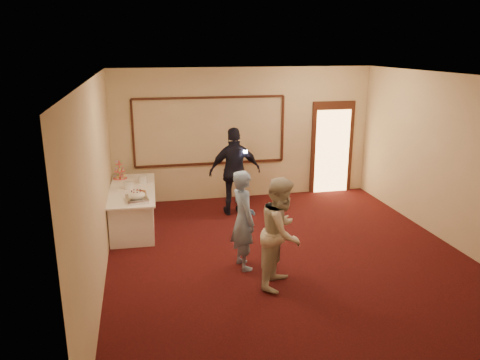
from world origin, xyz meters
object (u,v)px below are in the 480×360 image
cupcake_stand (120,171)px  man (243,220)px  tart (140,193)px  pavlova_tray (137,197)px  guest (235,171)px  plate_stack_b (143,179)px  woman (281,232)px  plate_stack_a (128,186)px  buffet_table (133,208)px

cupcake_stand → man: (1.98, -3.01, -0.11)m
cupcake_stand → tart: cupcake_stand is taller
pavlova_tray → tart: size_ratio=2.08×
pavlova_tray → man: (1.64, -1.42, -0.04)m
pavlova_tray → guest: (2.01, 1.06, 0.07)m
plate_stack_b → woman: bearing=-59.1°
cupcake_stand → woman: woman is taller
tart → guest: bearing=19.0°
plate_stack_a → tart: plate_stack_a is taller
plate_stack_b → man: 2.97m
cupcake_stand → man: 3.60m
man → plate_stack_b: bearing=21.9°
tart → woman: woman is taller
cupcake_stand → plate_stack_b: (0.46, -0.45, -0.07)m
pavlova_tray → buffet_table: bearing=96.9°
buffet_table → plate_stack_a: size_ratio=13.08×
plate_stack_b → man: man is taller
plate_stack_a → plate_stack_b: size_ratio=0.91×
buffet_table → plate_stack_b: size_ratio=11.89×
pavlova_tray → man: size_ratio=0.33×
pavlova_tray → plate_stack_b: pavlova_tray is taller
pavlova_tray → plate_stack_b: size_ratio=2.82×
buffet_table → woman: 3.60m
woman → cupcake_stand: bearing=66.5°
plate_stack_a → guest: bearing=7.7°
cupcake_stand → guest: (2.35, -0.52, 0.00)m
plate_stack_b → tart: plate_stack_b is taller
tart → plate_stack_a: bearing=118.8°
plate_stack_b → tart: size_ratio=0.74×
plate_stack_a → buffet_table: bearing=-8.8°
plate_stack_a → man: size_ratio=0.11×
man → plate_stack_a: bearing=30.5°
plate_stack_a → man: (1.79, -2.19, -0.04)m
pavlova_tray → tart: 0.40m
cupcake_stand → man: bearing=-56.7°
cupcake_stand → woman: size_ratio=0.26×
woman → guest: 3.16m
buffet_table → tart: size_ratio=8.76×
tart → woman: size_ratio=0.16×
buffet_table → tart: 0.57m
tart → man: size_ratio=0.16×
pavlova_tray → woman: size_ratio=0.32×
man → guest: size_ratio=0.87×
plate_stack_a → guest: guest is taller
plate_stack_a → guest: size_ratio=0.09×
guest → plate_stack_b: bearing=-2.2°
buffet_table → man: bearing=-51.6°
buffet_table → pavlova_tray: 0.89m
cupcake_stand → woman: (2.40, -3.68, -0.09)m
pavlova_tray → plate_stack_a: size_ratio=3.11×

